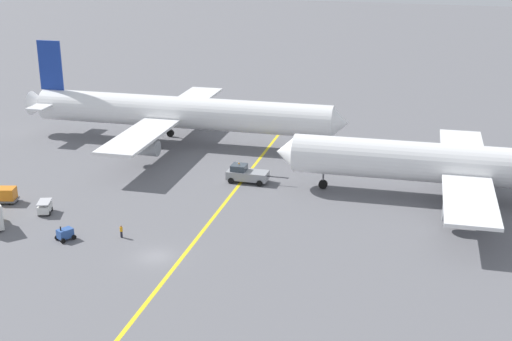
{
  "coord_description": "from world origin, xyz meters",
  "views": [
    {
      "loc": [
        33.17,
        -65.12,
        35.79
      ],
      "look_at": [
        5.32,
        21.35,
        4.0
      ],
      "focal_mm": 48.55,
      "sensor_mm": 36.0,
      "label": 1
    }
  ],
  "objects_px": {
    "gse_container_dolly_flat": "(5,195)",
    "airliner_at_gate_left": "(179,113)",
    "gse_baggage_cart_near_cluster": "(45,207)",
    "airliner_being_pushed": "(453,165)",
    "gse_gpu_cart_small": "(65,234)",
    "pushback_tug": "(246,174)",
    "ground_crew_wing_walker_right": "(121,231)"
  },
  "relations": [
    {
      "from": "gse_container_dolly_flat",
      "to": "airliner_at_gate_left",
      "type": "bearing_deg",
      "value": 70.77
    },
    {
      "from": "gse_container_dolly_flat",
      "to": "gse_baggage_cart_near_cluster",
      "type": "bearing_deg",
      "value": -12.67
    },
    {
      "from": "airliner_at_gate_left",
      "to": "gse_baggage_cart_near_cluster",
      "type": "distance_m",
      "value": 35.51
    },
    {
      "from": "airliner_being_pushed",
      "to": "gse_baggage_cart_near_cluster",
      "type": "distance_m",
      "value": 55.64
    },
    {
      "from": "gse_container_dolly_flat",
      "to": "gse_gpu_cart_small",
      "type": "relative_size",
      "value": 1.43
    },
    {
      "from": "pushback_tug",
      "to": "gse_container_dolly_flat",
      "type": "distance_m",
      "value": 34.22
    },
    {
      "from": "airliner_being_pushed",
      "to": "pushback_tug",
      "type": "bearing_deg",
      "value": -175.88
    },
    {
      "from": "airliner_at_gate_left",
      "to": "gse_baggage_cart_near_cluster",
      "type": "bearing_deg",
      "value": -96.82
    },
    {
      "from": "gse_baggage_cart_near_cluster",
      "to": "gse_gpu_cart_small",
      "type": "height_order",
      "value": "gse_gpu_cart_small"
    },
    {
      "from": "gse_gpu_cart_small",
      "to": "gse_container_dolly_flat",
      "type": "bearing_deg",
      "value": 151.16
    },
    {
      "from": "airliner_being_pushed",
      "to": "ground_crew_wing_walker_right",
      "type": "relative_size",
      "value": 30.65
    },
    {
      "from": "gse_baggage_cart_near_cluster",
      "to": "ground_crew_wing_walker_right",
      "type": "distance_m",
      "value": 13.83
    },
    {
      "from": "airliner_at_gate_left",
      "to": "airliner_being_pushed",
      "type": "height_order",
      "value": "airliner_at_gate_left"
    },
    {
      "from": "airliner_at_gate_left",
      "to": "gse_container_dolly_flat",
      "type": "bearing_deg",
      "value": -109.23
    },
    {
      "from": "gse_baggage_cart_near_cluster",
      "to": "gse_container_dolly_flat",
      "type": "xyz_separation_m",
      "value": [
        -7.43,
        1.67,
        0.31
      ]
    },
    {
      "from": "gse_gpu_cart_small",
      "to": "airliner_at_gate_left",
      "type": "bearing_deg",
      "value": 94.1
    },
    {
      "from": "gse_baggage_cart_near_cluster",
      "to": "gse_gpu_cart_small",
      "type": "xyz_separation_m",
      "value": [
        7.14,
        -6.35,
        -0.07
      ]
    },
    {
      "from": "airliner_at_gate_left",
      "to": "gse_baggage_cart_near_cluster",
      "type": "relative_size",
      "value": 18.71
    },
    {
      "from": "ground_crew_wing_walker_right",
      "to": "airliner_being_pushed",
      "type": "bearing_deg",
      "value": 34.18
    },
    {
      "from": "gse_gpu_cart_small",
      "to": "ground_crew_wing_walker_right",
      "type": "height_order",
      "value": "gse_gpu_cart_small"
    },
    {
      "from": "airliner_at_gate_left",
      "to": "gse_container_dolly_flat",
      "type": "relative_size",
      "value": 15.76
    },
    {
      "from": "gse_gpu_cart_small",
      "to": "ground_crew_wing_walker_right",
      "type": "bearing_deg",
      "value": 23.37
    },
    {
      "from": "airliner_at_gate_left",
      "to": "ground_crew_wing_walker_right",
      "type": "relative_size",
      "value": 36.35
    },
    {
      "from": "pushback_tug",
      "to": "ground_crew_wing_walker_right",
      "type": "height_order",
      "value": "pushback_tug"
    },
    {
      "from": "gse_baggage_cart_near_cluster",
      "to": "airliner_being_pushed",
      "type": "bearing_deg",
      "value": 23.24
    },
    {
      "from": "airliner_being_pushed",
      "to": "gse_gpu_cart_small",
      "type": "height_order",
      "value": "airliner_being_pushed"
    },
    {
      "from": "pushback_tug",
      "to": "gse_container_dolly_flat",
      "type": "xyz_separation_m",
      "value": [
        -29.04,
        -18.1,
        -0.06
      ]
    },
    {
      "from": "pushback_tug",
      "to": "gse_gpu_cart_small",
      "type": "xyz_separation_m",
      "value": [
        -14.47,
        -26.12,
        -0.44
      ]
    },
    {
      "from": "airliner_at_gate_left",
      "to": "ground_crew_wing_walker_right",
      "type": "height_order",
      "value": "airliner_at_gate_left"
    },
    {
      "from": "pushback_tug",
      "to": "ground_crew_wing_walker_right",
      "type": "bearing_deg",
      "value": -109.45
    },
    {
      "from": "gse_baggage_cart_near_cluster",
      "to": "ground_crew_wing_walker_right",
      "type": "bearing_deg",
      "value": -15.42
    },
    {
      "from": "gse_container_dolly_flat",
      "to": "pushback_tug",
      "type": "bearing_deg",
      "value": 31.94
    }
  ]
}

